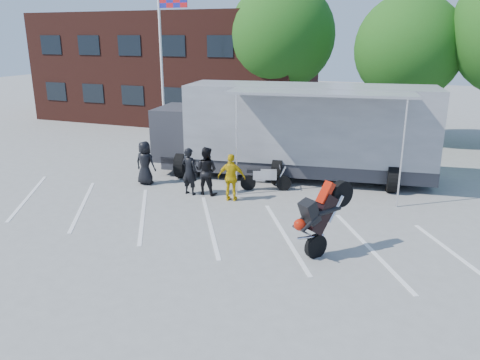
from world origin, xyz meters
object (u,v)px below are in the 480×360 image
Objects in this scene: flagpole at (165,47)px; tree_mid at (408,48)px; transporter_truck at (295,177)px; stunt_bike_rider at (334,250)px; spectator_hivis at (232,178)px; spectator_leather_a at (145,163)px; parked_motorcycle at (266,190)px; spectator_leather_b at (189,171)px; spectator_leather_c at (206,171)px; tree_left at (282,36)px.

flagpole reaches higher than tree_mid.
stunt_bike_rider is (2.77, -6.35, 0.00)m from transporter_truck.
flagpole is 4.77× the size of spectator_hivis.
parked_motorcycle is at bearing -165.99° from spectator_leather_a.
parked_motorcycle is 1.11× the size of spectator_leather_b.
spectator_leather_a reaches higher than stunt_bike_rider.
spectator_leather_c is at bearing -134.77° from transporter_truck.
parked_motorcycle is 1.90m from spectator_hivis.
tree_left is at bearing -82.86° from spectator_leather_c.
spectator_leather_b is (-2.46, -1.42, 0.87)m from parked_motorcycle.
spectator_leather_a is 2.22m from spectator_leather_b.
spectator_leather_b reaches higher than spectator_leather_a.
tree_left is 1.13× the size of tree_mid.
tree_mid is 3.96× the size of parked_motorcycle.
stunt_bike_rider is (-0.89, -14.47, -4.94)m from tree_mid.
transporter_truck is 6.65× the size of spectator_leather_c.
transporter_truck is 6.05× the size of parked_motorcycle.
spectator_leather_a is at bearing -157.52° from transporter_truck.
tree_left is 0.74× the size of transporter_truck.
spectator_leather_c is at bearing -51.32° from flagpole.
spectator_leather_a is at bearing -68.65° from flagpole.
tree_mid reaches higher than stunt_bike_rider.
flagpole is 10.10m from parked_motorcycle.
parked_motorcycle is at bearing 163.30° from stunt_bike_rider.
parked_motorcycle is at bearing -112.45° from tree_mid.
tree_left reaches higher than spectator_hivis.
parked_motorcycle is 2.41m from spectator_leather_c.
spectator_leather_b is at bearing -55.47° from flagpole.
flagpole is 7.83m from spectator_leather_a.
tree_mid is 13.56m from spectator_leather_c.
tree_left is at bearing -5.37° from parked_motorcycle.
tree_left is at bearing -90.57° from spectator_hivis.
stunt_bike_rider is at bearing -161.21° from parked_motorcycle.
stunt_bike_rider is at bearing -42.43° from flagpole.
spectator_leather_c is 1.05× the size of spectator_hivis.
spectator_hivis is at bearing -47.10° from flagpole.
flagpole reaches higher than spectator_leather_c.
tree_left is 13.73m from spectator_hivis.
tree_left is 13.17m from spectator_leather_a.
spectator_hivis is (-1.33, -3.62, 0.84)m from transporter_truck.
spectator_leather_b reaches higher than stunt_bike_rider.
tree_left reaches higher than stunt_bike_rider.
transporter_truck is at bearing -34.32° from parked_motorcycle.
tree_mid is 10.18m from transporter_truck.
parked_motorcycle is (2.78, -11.22, -5.57)m from tree_left.
flagpole is 0.93× the size of tree_left.
spectator_leather_b is (2.16, -0.49, 0.02)m from spectator_leather_a.
spectator_leather_b is 0.99× the size of spectator_leather_c.
tree_mid is at bearing -125.87° from spectator_leather_a.
spectator_leather_a is at bearing -167.42° from stunt_bike_rider.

